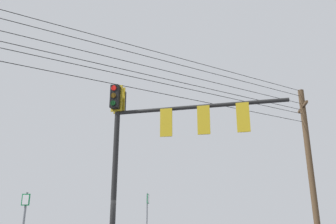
% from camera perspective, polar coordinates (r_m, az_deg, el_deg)
% --- Properties ---
extents(signal_mast_assembly, '(5.37, 4.27, 6.79)m').
position_cam_1_polar(signal_mast_assembly, '(12.43, -1.89, -3.08)').
color(signal_mast_assembly, black).
rests_on(signal_mast_assembly, ground).
extents(utility_pole_wooden, '(1.47, 1.55, 8.99)m').
position_cam_1_polar(utility_pole_wooden, '(20.22, 22.55, -8.32)').
color(utility_pole_wooden, '#4C3823').
rests_on(utility_pole_wooden, ground).
extents(route_sign_secondary, '(0.25, 0.28, 3.03)m').
position_cam_1_polar(route_sign_secondary, '(16.36, -3.51, -17.45)').
color(route_sign_secondary, slate).
rests_on(route_sign_secondary, ground).
extents(overhead_wire_span, '(2.65, 24.85, 2.35)m').
position_cam_1_polar(overhead_wire_span, '(13.54, -12.44, 9.02)').
color(overhead_wire_span, black).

